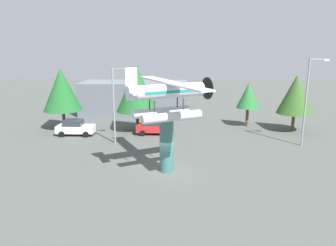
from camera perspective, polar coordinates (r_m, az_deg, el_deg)
The scene contains 12 objects.
ground_plane at distance 25.92m, azimuth -0.27°, elevation -8.59°, with size 140.00×140.00×0.00m, color #4C514C.
display_pedestal at distance 25.17m, azimuth -0.27°, elevation -4.02°, with size 1.10×1.10×4.33m, color #386B66.
floatplane_monument at distance 24.33m, azimuth -0.01°, elevation 4.66°, with size 7.10×9.70×4.00m.
car_near_white at distance 37.20m, azimuth -16.31°, elevation -0.77°, with size 4.20×2.02×1.76m.
car_mid_red at distance 36.13m, azimuth -2.43°, elevation -0.64°, with size 4.20×2.02×1.76m.
streetlight_primary at distance 32.46m, azimuth -9.40°, elevation 4.03°, with size 1.84×0.28×7.68m.
streetlight_secondary at distance 33.93m, azimuth 23.85°, elevation 4.32°, with size 1.84×0.28×8.66m.
storefront_building at distance 47.04m, azimuth -6.02°, elevation 4.51°, with size 15.36×6.13×4.71m, color slate.
tree_west at distance 39.89m, azimuth -18.56°, elevation 5.69°, with size 4.51×4.51×7.27m.
tree_east at distance 37.06m, azimuth -5.64°, elevation 6.21°, with size 4.80×4.80×7.71m.
tree_center_back at distance 40.31m, azimuth 14.23°, elevation 4.79°, with size 2.80×2.80×5.46m.
tree_far_east at distance 39.58m, azimuth 21.94°, elevation 4.80°, with size 4.07×4.07×6.64m.
Camera 1 is at (1.08, -23.95, 9.85)m, focal length 33.95 mm.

